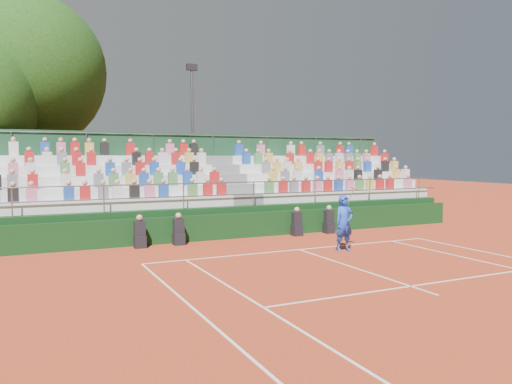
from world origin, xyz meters
name	(u,v)px	position (x,y,z in m)	size (l,w,h in m)	color
ground	(299,250)	(0.00, 0.00, 0.00)	(90.00, 90.00, 0.00)	#B53C1E
courtside_wall	(259,224)	(0.00, 3.20, 0.50)	(20.00, 0.15, 1.00)	black
line_officials	(242,228)	(-0.97, 2.75, 0.48)	(8.42, 0.40, 1.19)	black
grandstand	(229,203)	(0.00, 6.43, 1.09)	(20.00, 5.20, 4.40)	black
tennis_player	(344,223)	(1.29, -0.84, 0.97)	(0.88, 0.47, 2.22)	blue
tree_east	(26,72)	(-8.27, 13.29, 7.53)	(7.90, 7.90, 11.49)	#392514
floodlight_mast	(192,128)	(0.21, 12.33, 4.90)	(0.60, 0.25, 8.45)	gray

